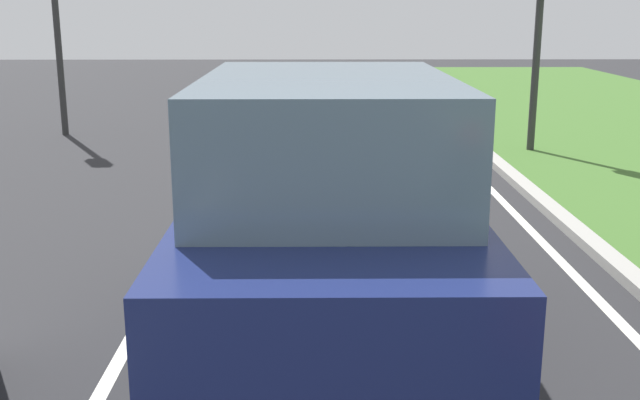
# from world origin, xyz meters

# --- Properties ---
(ground_plane) EXTENTS (60.00, 60.00, 0.00)m
(ground_plane) POSITION_xyz_m (0.00, 14.00, 0.00)
(ground_plane) COLOR #262628
(lane_line_center) EXTENTS (0.12, 32.00, 0.01)m
(lane_line_center) POSITION_xyz_m (-0.70, 14.00, 0.00)
(lane_line_center) COLOR silver
(lane_line_center) RESTS_ON ground
(lane_line_right_edge) EXTENTS (0.12, 32.00, 0.01)m
(lane_line_right_edge) POSITION_xyz_m (3.60, 14.00, 0.00)
(lane_line_right_edge) COLOR silver
(lane_line_right_edge) RESTS_ON ground
(curb_right) EXTENTS (0.24, 48.00, 0.12)m
(curb_right) POSITION_xyz_m (4.10, 14.00, 0.06)
(curb_right) COLOR #9E9B93
(curb_right) RESTS_ON ground
(car_suv_ahead) EXTENTS (1.98, 4.51, 2.28)m
(car_suv_ahead) POSITION_xyz_m (0.95, 8.62, 1.17)
(car_suv_ahead) COLOR navy
(car_suv_ahead) RESTS_ON ground
(traffic_light_near_right) EXTENTS (0.32, 0.50, 4.25)m
(traffic_light_near_right) POSITION_xyz_m (5.04, 17.56, 2.83)
(traffic_light_near_right) COLOR #2D2D2D
(traffic_light_near_right) RESTS_ON ground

